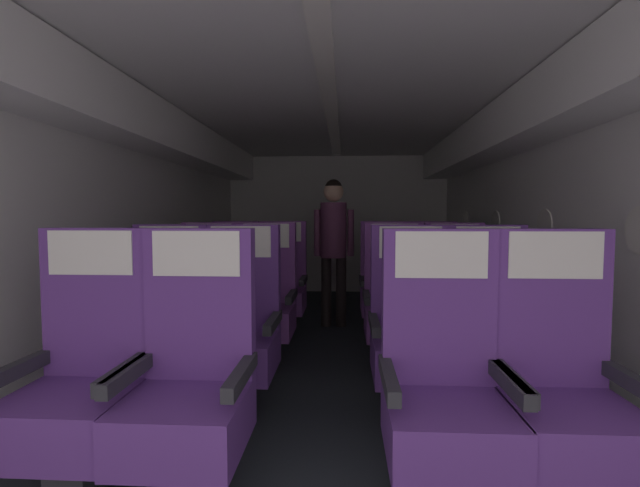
% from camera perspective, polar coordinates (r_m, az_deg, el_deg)
% --- Properties ---
extents(ground, '(3.66, 7.19, 0.02)m').
position_cam_1_polar(ground, '(3.75, 1.20, -15.14)').
color(ground, '#23282D').
extents(fuselage_shell, '(3.54, 6.84, 2.18)m').
position_cam_1_polar(fuselage_shell, '(3.83, 1.39, 9.52)').
color(fuselage_shell, silver).
rests_on(fuselage_shell, ground).
extents(seat_a_left_window, '(0.52, 0.51, 1.14)m').
position_cam_1_polar(seat_a_left_window, '(2.27, -28.36, -15.28)').
color(seat_a_left_window, '#38383D').
rests_on(seat_a_left_window, ground).
extents(seat_a_left_aisle, '(0.52, 0.51, 1.14)m').
position_cam_1_polar(seat_a_left_aisle, '(2.05, -16.32, -17.04)').
color(seat_a_left_aisle, '#38383D').
rests_on(seat_a_left_aisle, ground).
extents(seat_a_right_aisle, '(0.52, 0.51, 1.14)m').
position_cam_1_polar(seat_a_right_aisle, '(2.15, 28.75, -16.40)').
color(seat_a_right_aisle, '#38383D').
rests_on(seat_a_right_aisle, ground).
extents(seat_a_right_window, '(0.52, 0.51, 1.14)m').
position_cam_1_polar(seat_a_right_window, '(1.98, 15.70, -17.75)').
color(seat_a_right_window, '#38383D').
rests_on(seat_a_right_window, ground).
extents(seat_b_left_window, '(0.52, 0.51, 1.14)m').
position_cam_1_polar(seat_b_left_window, '(3.01, -19.36, -10.41)').
color(seat_b_left_window, '#38383D').
rests_on(seat_b_left_window, ground).
extents(seat_b_left_aisle, '(0.52, 0.51, 1.14)m').
position_cam_1_polar(seat_b_left_aisle, '(2.88, -10.51, -10.91)').
color(seat_b_left_aisle, '#38383D').
rests_on(seat_b_left_aisle, ground).
extents(seat_b_right_aisle, '(0.52, 0.51, 1.14)m').
position_cam_1_polar(seat_b_right_aisle, '(2.92, 21.15, -10.87)').
color(seat_b_right_aisle, '#38383D').
rests_on(seat_b_right_aisle, ground).
extents(seat_b_right_window, '(0.52, 0.51, 1.14)m').
position_cam_1_polar(seat_b_right_window, '(2.82, 11.72, -11.21)').
color(seat_b_right_window, '#38383D').
rests_on(seat_b_right_window, ground).
extents(seat_c_left_window, '(0.52, 0.51, 1.14)m').
position_cam_1_polar(seat_c_left_window, '(3.83, -14.42, -7.33)').
color(seat_c_left_window, '#38383D').
rests_on(seat_c_left_window, ground).
extents(seat_c_left_aisle, '(0.52, 0.51, 1.14)m').
position_cam_1_polar(seat_c_left_aisle, '(3.71, -7.16, -7.60)').
color(seat_c_left_aisle, '#38383D').
rests_on(seat_c_left_aisle, ground).
extents(seat_c_right_aisle, '(0.52, 0.51, 1.14)m').
position_cam_1_polar(seat_c_right_aisle, '(3.75, 17.18, -7.60)').
color(seat_c_right_aisle, '#38383D').
rests_on(seat_c_right_aisle, ground).
extents(seat_c_right_window, '(0.52, 0.51, 1.14)m').
position_cam_1_polar(seat_c_right_window, '(3.68, 9.62, -7.70)').
color(seat_c_right_window, '#38383D').
rests_on(seat_c_right_window, ground).
extents(seat_d_left_window, '(0.52, 0.51, 1.14)m').
position_cam_1_polar(seat_d_left_window, '(4.66, -11.14, -5.34)').
color(seat_d_left_window, '#38383D').
rests_on(seat_d_left_window, ground).
extents(seat_d_left_aisle, '(0.52, 0.51, 1.14)m').
position_cam_1_polar(seat_d_left_aisle, '(4.57, -5.00, -5.46)').
color(seat_d_left_aisle, '#38383D').
rests_on(seat_d_left_aisle, ground).
extents(seat_d_right_aisle, '(0.52, 0.51, 1.14)m').
position_cam_1_polar(seat_d_right_aisle, '(4.60, 14.46, -5.50)').
color(seat_d_right_aisle, '#38383D').
rests_on(seat_d_right_aisle, ground).
extents(seat_d_right_window, '(0.52, 0.51, 1.14)m').
position_cam_1_polar(seat_d_right_window, '(4.54, 8.38, -5.56)').
color(seat_d_right_window, '#38383D').
rests_on(seat_d_right_window, ground).
extents(flight_attendant, '(0.43, 0.28, 1.59)m').
position_cam_1_polar(flight_attendant, '(4.75, 1.80, 0.93)').
color(flight_attendant, black).
rests_on(flight_attendant, ground).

